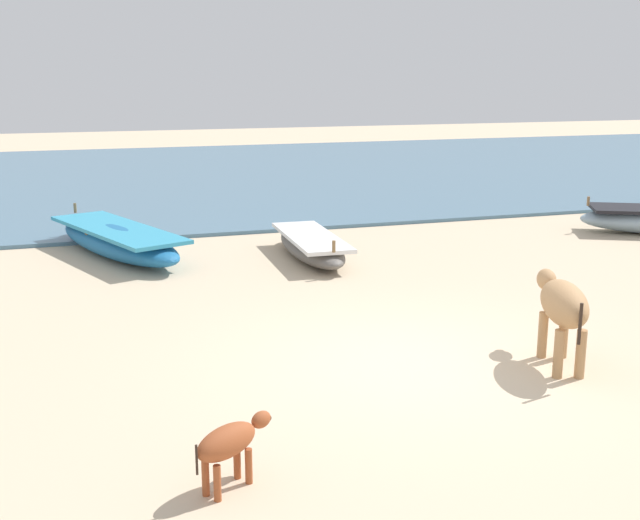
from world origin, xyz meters
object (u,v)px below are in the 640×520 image
(fishing_boat_1, at_px, (118,240))
(calf_near_rust, at_px, (229,443))
(fishing_boat_4, at_px, (311,246))
(cow_adult_tan, at_px, (562,305))

(fishing_boat_1, xyz_separation_m, calf_near_rust, (0.30, -9.08, 0.11))
(fishing_boat_4, xyz_separation_m, cow_adult_tan, (1.15, -6.17, 0.50))
(fishing_boat_4, relative_size, calf_near_rust, 4.02)
(cow_adult_tan, height_order, calf_near_rust, cow_adult_tan)
(calf_near_rust, bearing_deg, fishing_boat_4, 34.82)
(fishing_boat_1, height_order, fishing_boat_4, fishing_boat_1)
(fishing_boat_1, height_order, calf_near_rust, fishing_boat_1)
(fishing_boat_4, height_order, calf_near_rust, fishing_boat_4)
(fishing_boat_1, height_order, cow_adult_tan, cow_adult_tan)
(fishing_boat_1, xyz_separation_m, fishing_boat_4, (3.41, -1.32, -0.06))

